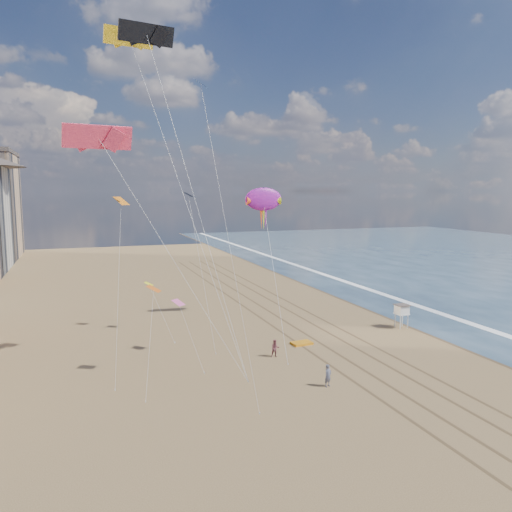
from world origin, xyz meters
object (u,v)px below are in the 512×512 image
Objects in this scene: lifeguard_stand at (402,310)px; show_kite at (264,200)px; kite_flyer_a at (328,376)px; kite_flyer_b at (275,348)px; grounded_kite at (302,343)px.

show_kite reaches higher than lifeguard_stand.
kite_flyer_b is at bearing 78.00° from kite_flyer_a.
lifeguard_stand is 0.12× the size of show_kite.
kite_flyer_b reaches higher than grounded_kite.
kite_flyer_a is at bearing -141.97° from lifeguard_stand.
show_kite reaches higher than kite_flyer_a.
show_kite is at bearing 61.15° from kite_flyer_a.
show_kite is 12.32× the size of kite_flyer_a.
grounded_kite is 0.09× the size of show_kite.
kite_flyer_a reaches higher than kite_flyer_b.
kite_flyer_a is (-17.51, -13.69, -1.28)m from lifeguard_stand.
kite_flyer_a is (-3.41, -24.99, -14.78)m from show_kite.
show_kite reaches higher than grounded_kite.
kite_flyer_b is at bearing -165.41° from lifeguard_stand.
show_kite is (-14.09, 11.30, 13.50)m from lifeguard_stand.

